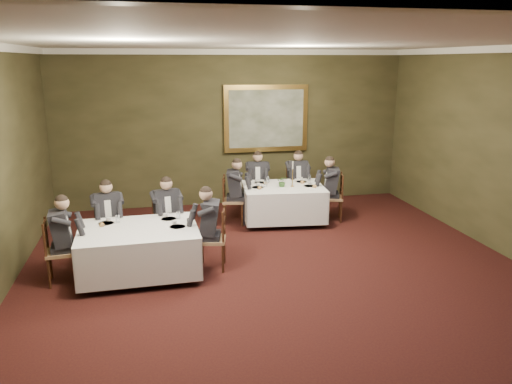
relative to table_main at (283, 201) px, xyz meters
name	(u,v)px	position (x,y,z in m)	size (l,w,h in m)	color
ground	(292,296)	(-0.76, -3.34, -0.45)	(10.00, 10.00, 0.00)	black
ceiling	(297,40)	(-0.76, -3.34, 3.05)	(8.00, 10.00, 0.10)	silver
back_wall	(233,129)	(-0.76, 1.66, 1.30)	(8.00, 0.10, 3.50)	#2E2B17
crown_molding	(297,45)	(-0.76, -3.34, 2.99)	(8.00, 10.00, 0.12)	white
table_main	(283,201)	(0.00, 0.00, 0.00)	(1.77, 1.42, 0.67)	#32190D
table_second	(139,248)	(-2.88, -2.12, 0.00)	(1.85, 1.43, 0.67)	#32190D
chair_main_backleft	(257,198)	(-0.35, 0.89, -0.17)	(0.50, 0.49, 1.00)	#906D49
diner_main_backleft	(258,188)	(-0.36, 0.88, 0.06)	(0.47, 0.54, 1.35)	black
chair_main_backright	(296,197)	(0.52, 0.80, -0.17)	(0.46, 0.45, 1.00)	#906D49
diner_main_backright	(297,187)	(0.52, 0.79, 0.06)	(0.44, 0.50, 1.35)	black
chair_main_endleft	(233,210)	(-1.04, 0.11, -0.17)	(0.50, 0.52, 1.00)	#906D49
diner_main_endleft	(233,199)	(-1.03, 0.10, 0.06)	(0.55, 0.49, 1.35)	black
chair_main_endright	(332,207)	(1.04, -0.11, -0.17)	(0.53, 0.54, 1.00)	#906D49
diner_main_endright	(332,196)	(1.03, -0.10, 0.06)	(0.57, 0.52, 1.35)	black
chair_sec_backleft	(110,240)	(-3.39, -1.20, -0.17)	(0.50, 0.48, 1.00)	#906D49
diner_sec_backleft	(109,227)	(-3.39, -1.21, 0.06)	(0.47, 0.54, 1.35)	black
chair_sec_backright	(167,235)	(-2.42, -1.17, -0.17)	(0.51, 0.50, 1.00)	#906D49
diner_sec_backright	(167,223)	(-2.41, -1.19, 0.06)	(0.49, 0.55, 1.35)	black
chair_sec_endright	(213,251)	(-1.73, -2.09, -0.17)	(0.50, 0.52, 1.00)	#906D49
diner_sec_endright	(212,238)	(-1.74, -2.09, 0.06)	(0.55, 0.49, 1.35)	black
chair_sec_endleft	(62,264)	(-4.03, -2.15, -0.17)	(0.47, 0.48, 1.00)	#906D49
diner_sec_endleft	(61,250)	(-4.02, -2.15, 0.06)	(0.52, 0.45, 1.35)	black
centerpiece	(282,181)	(-0.04, -0.05, 0.43)	(0.21, 0.18, 0.24)	#2D5926
candlestick	(292,177)	(0.17, -0.07, 0.51)	(0.08, 0.08, 0.53)	#A77D33
place_setting_table_main	(262,181)	(-0.35, 0.42, 0.35)	(0.33, 0.31, 0.14)	white
place_setting_table_second	(109,220)	(-3.32, -1.72, 0.35)	(0.33, 0.31, 0.14)	white
painting	(266,119)	(0.00, 1.59, 1.52)	(1.95, 0.09, 1.52)	gold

